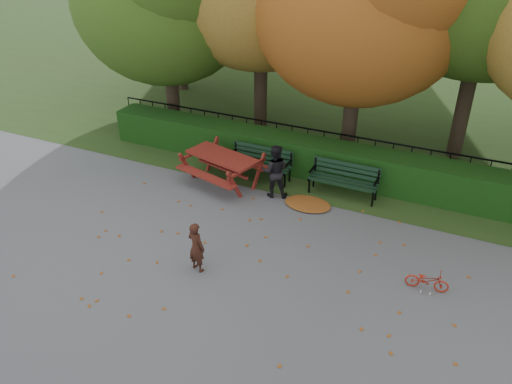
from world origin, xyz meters
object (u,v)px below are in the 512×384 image
at_px(bench_left, 260,160).
at_px(bench_right, 344,177).
at_px(child, 196,247).
at_px(picnic_table, 222,162).
at_px(bicycle, 427,280).
at_px(adult, 275,171).

height_order(bench_left, bench_right, same).
distance_m(bench_left, bench_right, 2.40).
relative_size(bench_left, bench_right, 1.00).
bearing_deg(bench_left, child, -83.20).
xyz_separation_m(bench_left, child, (0.52, -4.33, 0.06)).
height_order(bench_right, picnic_table, picnic_table).
relative_size(picnic_table, child, 2.02).
bearing_deg(child, bicycle, -148.12).
distance_m(bench_left, child, 4.36).
relative_size(bench_right, adult, 1.24).
xyz_separation_m(picnic_table, adult, (1.55, -0.03, 0.06)).
distance_m(child, bicycle, 4.69).
xyz_separation_m(bench_left, bicycle, (4.98, -2.95, -0.30)).
bearing_deg(adult, picnic_table, -21.09).
xyz_separation_m(bench_left, adult, (0.77, -0.80, 0.20)).
xyz_separation_m(picnic_table, bicycle, (5.76, -2.17, -0.44)).
bearing_deg(child, adult, -79.41).
xyz_separation_m(bench_left, bench_right, (2.40, 0.00, 0.00)).
relative_size(picnic_table, adult, 1.60).
distance_m(bench_right, picnic_table, 3.28).
distance_m(picnic_table, bicycle, 6.17).
bearing_deg(bicycle, bench_left, 53.18).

